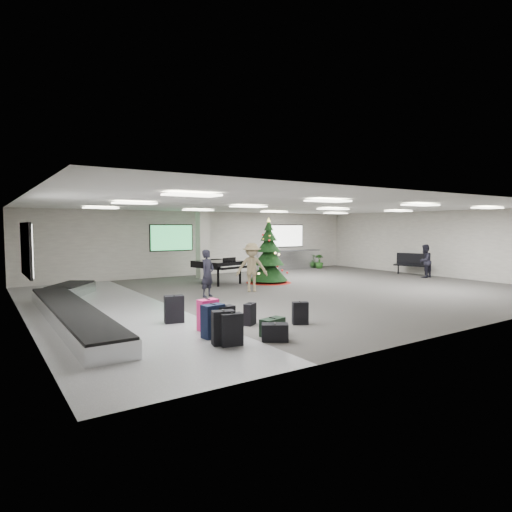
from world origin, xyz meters
TOP-DOWN VIEW (x-y plane):
  - ground at (0.00, 0.00)m, footprint 18.00×18.00m
  - room_envelope at (-0.38, 0.67)m, footprint 18.02×14.02m
  - baggage_carousel at (-7.84, -0.08)m, footprint 2.28×9.71m
  - service_counter at (5.00, 6.65)m, footprint 4.05×0.65m
  - suitcase_0 at (-5.76, -4.93)m, footprint 0.51×0.37m
  - suitcase_1 at (-5.38, -4.32)m, footprint 0.45×0.26m
  - pink_suitcase at (-5.46, -3.65)m, footprint 0.50×0.32m
  - suitcase_3 at (-4.33, -3.73)m, footprint 0.41×0.36m
  - navy_suitcase at (-5.67, -4.31)m, footprint 0.52×0.35m
  - suitcase_5 at (-5.66, -5.09)m, footprint 0.49×0.33m
  - green_duffel at (-4.47, -4.88)m, footprint 0.65×0.44m
  - suitcase_7 at (-3.24, -4.37)m, footprint 0.44×0.36m
  - suitcase_8 at (-5.82, -2.48)m, footprint 0.52×0.37m
  - black_duffel at (-4.69, -5.28)m, footprint 0.65×0.57m
  - christmas_tree at (0.68, 2.58)m, footprint 1.98×1.98m
  - grand_piano at (-1.30, 3.45)m, footprint 1.93×2.30m
  - bench at (8.61, 1.07)m, footprint 1.13×1.79m
  - traveler_a at (-3.28, 0.65)m, footprint 0.71×0.62m
  - traveler_b at (-1.31, 0.86)m, footprint 1.36×1.17m
  - traveler_bench at (7.95, -0.06)m, footprint 0.85×0.70m
  - potted_plant_left at (2.39, 5.59)m, footprint 0.56×0.55m
  - potted_plant_right at (6.77, 6.09)m, footprint 0.65×0.65m

SIDE VIEW (x-z plane):
  - ground at x=0.00m, z-range 0.00..0.00m
  - black_duffel at x=-4.69m, z-range -0.01..0.38m
  - green_duffel at x=-4.47m, z-range -0.01..0.40m
  - baggage_carousel at x=-7.84m, z-range 0.00..0.43m
  - suitcase_3 at x=-4.33m, z-range -0.01..0.55m
  - suitcase_7 at x=-3.24m, z-range -0.01..0.58m
  - suitcase_5 at x=-5.66m, z-range -0.01..0.69m
  - suitcase_1 at x=-5.38m, z-range -0.01..0.69m
  - suitcase_8 at x=-5.82m, z-range -0.01..0.71m
  - suitcase_0 at x=-5.76m, z-range -0.01..0.73m
  - pink_suitcase at x=-5.46m, z-range -0.01..0.75m
  - navy_suitcase at x=-5.67m, z-range -0.01..0.75m
  - potted_plant_left at x=2.39m, z-range 0.00..0.80m
  - potted_plant_right at x=6.77m, z-range 0.00..0.82m
  - service_counter at x=5.00m, z-range 0.01..1.09m
  - bench at x=8.61m, z-range 0.07..1.15m
  - traveler_bench at x=7.95m, z-range 0.00..1.59m
  - traveler_a at x=-3.28m, z-range 0.00..1.65m
  - grand_piano at x=-1.30m, z-range 0.25..1.40m
  - traveler_b at x=-1.31m, z-range 0.00..1.83m
  - christmas_tree at x=0.68m, z-range -0.45..2.38m
  - room_envelope at x=-0.38m, z-range 0.73..3.94m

